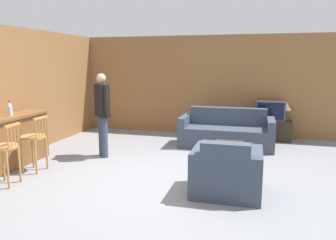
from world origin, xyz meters
TOP-DOWN VIEW (x-y plane):
  - ground_plane at (0.00, 0.00)m, footprint 24.00×24.00m
  - wall_back at (0.00, 3.73)m, footprint 9.40×0.08m
  - wall_left at (-3.27, 1.37)m, footprint 0.08×8.73m
  - bar_chair_near at (-2.34, -0.84)m, footprint 0.45×0.45m
  - bar_chair_mid at (-2.34, -0.15)m, footprint 0.42×0.42m
  - couch_far at (0.78, 2.47)m, footprint 2.08×0.90m
  - armchair_near at (1.02, -0.33)m, footprint 0.99×0.86m
  - coffee_table at (0.93, 1.01)m, footprint 0.55×1.01m
  - tv_unit at (1.75, 3.40)m, footprint 1.02×0.48m
  - tv at (1.75, 3.40)m, footprint 0.69×0.43m
  - bottle at (-2.89, -0.03)m, footprint 0.08×0.08m
  - book_on_table at (1.03, 0.84)m, footprint 0.18×0.15m
  - table_lamp at (2.12, 3.40)m, footprint 0.23×0.23m
  - person_by_window at (-1.58, 1.00)m, footprint 0.43×0.42m

SIDE VIEW (x-z plane):
  - ground_plane at x=0.00m, z-range 0.00..0.00m
  - tv_unit at x=1.75m, z-range 0.00..0.51m
  - couch_far at x=0.78m, z-range -0.12..0.74m
  - armchair_near at x=1.02m, z-range -0.11..0.73m
  - coffee_table at x=0.93m, z-range 0.13..0.51m
  - book_on_table at x=1.03m, z-range 0.38..0.40m
  - bar_chair_near at x=-2.34m, z-range 0.06..1.04m
  - bar_chair_mid at x=-2.34m, z-range 0.06..1.04m
  - tv at x=1.75m, z-range 0.51..0.98m
  - table_lamp at x=2.12m, z-range 0.61..1.06m
  - person_by_window at x=-1.58m, z-range 0.11..1.80m
  - bottle at x=-2.89m, z-range 0.94..1.21m
  - wall_back at x=0.00m, z-range 0.00..2.60m
  - wall_left at x=-3.27m, z-range 0.00..2.60m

